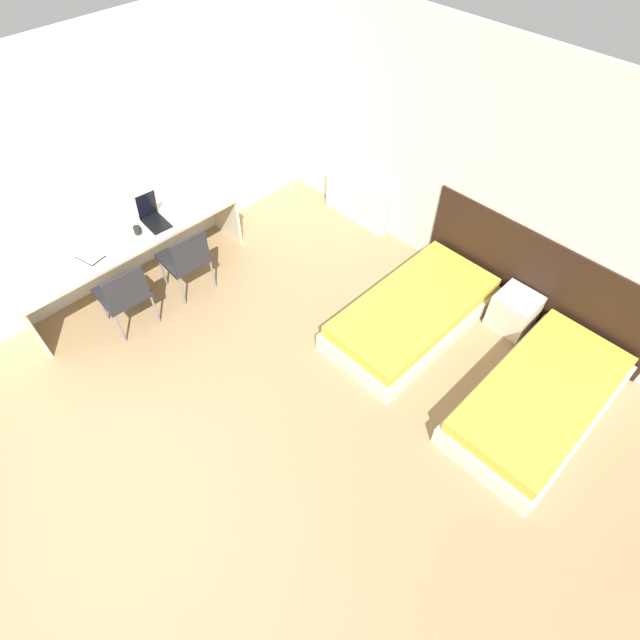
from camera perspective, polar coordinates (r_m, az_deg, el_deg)
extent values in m
plane|color=#9E7F56|center=(4.82, -23.16, -20.47)|extent=(20.00, 20.00, 0.00)
cube|color=silver|center=(5.65, 15.78, 16.68)|extent=(6.06, 0.05, 2.70)
cube|color=silver|center=(5.96, -20.07, 17.38)|extent=(0.05, 5.54, 2.70)
cube|color=black|center=(5.76, 23.32, 4.27)|extent=(2.61, 0.03, 1.06)
cube|color=beige|center=(5.57, 10.46, 0.27)|extent=(0.99, 1.98, 0.22)
cube|color=gold|center=(5.43, 10.73, 1.53)|extent=(0.91, 1.90, 0.14)
cube|color=beige|center=(5.26, 23.54, -8.72)|extent=(0.99, 1.98, 0.22)
cube|color=gold|center=(5.12, 24.17, -7.62)|extent=(0.91, 1.90, 0.14)
cube|color=beige|center=(5.80, 21.28, 0.97)|extent=(0.42, 0.41, 0.43)
cube|color=silver|center=(6.76, 4.12, 13.47)|extent=(0.97, 0.12, 0.59)
cube|color=beige|center=(5.90, -21.21, 8.69)|extent=(0.61, 2.60, 0.04)
cube|color=beige|center=(5.95, -30.52, -0.25)|extent=(0.55, 0.04, 0.68)
cube|color=beige|center=(6.54, -10.76, 11.81)|extent=(0.55, 0.04, 0.68)
cube|color=#232328|center=(5.85, -15.32, 6.92)|extent=(0.50, 0.50, 0.05)
cube|color=#232328|center=(5.56, -14.60, 7.43)|extent=(0.05, 0.43, 0.38)
cylinder|color=slate|center=(6.11, -17.50, 5.30)|extent=(0.02, 0.02, 0.43)
cylinder|color=slate|center=(6.21, -14.24, 7.14)|extent=(0.02, 0.02, 0.43)
cylinder|color=slate|center=(5.82, -15.52, 3.23)|extent=(0.02, 0.02, 0.43)
cylinder|color=slate|center=(5.93, -12.15, 5.18)|extent=(0.02, 0.02, 0.43)
cube|color=#232328|center=(5.66, -21.68, 2.96)|extent=(0.50, 0.50, 0.05)
cube|color=#232328|center=(5.35, -21.28, 3.28)|extent=(0.05, 0.43, 0.38)
cylinder|color=slate|center=(5.94, -23.61, 1.45)|extent=(0.02, 0.02, 0.43)
cylinder|color=slate|center=(6.00, -20.21, 3.43)|extent=(0.02, 0.02, 0.43)
cylinder|color=slate|center=(5.65, -21.87, -0.86)|extent=(0.02, 0.02, 0.43)
cylinder|color=slate|center=(5.71, -18.31, 1.24)|extent=(0.02, 0.02, 0.43)
cube|color=black|center=(5.95, -18.20, 10.46)|extent=(0.35, 0.25, 0.02)
cube|color=black|center=(5.95, -19.20, 12.30)|extent=(0.11, 0.23, 0.33)
cube|color=black|center=(5.78, -24.78, 6.61)|extent=(0.31, 0.24, 0.01)
cube|color=white|center=(5.77, -24.81, 6.67)|extent=(0.29, 0.23, 0.01)
cylinder|color=black|center=(5.87, -20.15, 9.63)|extent=(0.08, 0.08, 0.09)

